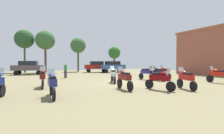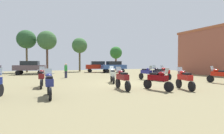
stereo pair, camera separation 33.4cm
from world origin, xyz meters
TOP-DOWN VIEW (x-y plane):
  - ground_plane at (0.00, 0.00)m, footprint 44.00×52.00m
  - motorcycle_1 at (-1.48, -3.20)m, footprint 0.62×2.21m
  - motorcycle_3 at (7.52, -3.77)m, footprint 0.62×2.21m
  - motorcycle_4 at (-0.56, 0.39)m, footprint 0.82×2.06m
  - motorcycle_5 at (0.47, -4.38)m, footprint 0.81×2.16m
  - motorcycle_6 at (-6.02, -3.77)m, footprint 0.62×2.14m
  - motorcycle_7 at (4.15, 0.02)m, footprint 0.62×2.27m
  - motorcycle_8 at (-6.28, 0.05)m, footprint 0.62×2.21m
  - motorcycle_9 at (3.54, 1.07)m, footprint 0.62×2.29m
  - motorcycle_10 at (2.26, -4.87)m, footprint 0.80×2.06m
  - motorcycle_11 at (6.00, 1.10)m, footprint 0.69×2.15m
  - car_1 at (5.87, 13.91)m, footprint 4.41×2.09m
  - car_3 at (3.54, 15.87)m, footprint 4.57×2.61m
  - car_4 at (-7.49, 14.45)m, footprint 4.57×2.61m
  - person_1 at (-3.55, 6.76)m, footprint 0.48×0.48m
  - tree_1 at (9.58, 20.78)m, footprint 2.72×2.72m
  - tree_2 at (-4.88, 19.28)m, footprint 3.37×3.37m
  - tree_3 at (1.15, 19.80)m, footprint 2.99×2.99m
  - tree_4 at (-8.24, 20.80)m, footprint 3.31×3.31m

SIDE VIEW (x-z plane):
  - ground_plane at x=0.00m, z-range 0.00..0.02m
  - motorcycle_6 at x=-6.02m, z-range 0.01..1.46m
  - motorcycle_4 at x=-0.56m, z-range 0.01..1.46m
  - motorcycle_5 at x=0.47m, z-range 0.01..1.46m
  - motorcycle_10 at x=2.26m, z-range 0.01..1.47m
  - motorcycle_11 at x=6.00m, z-range 0.01..1.47m
  - motorcycle_3 at x=7.52m, z-range 0.01..1.47m
  - motorcycle_8 at x=-6.28m, z-range 0.01..1.49m
  - motorcycle_1 at x=-1.48m, z-range 0.01..1.50m
  - motorcycle_9 at x=3.54m, z-range 0.01..1.50m
  - motorcycle_7 at x=4.15m, z-range 0.01..1.52m
  - person_1 at x=-3.55m, z-range 0.16..1.84m
  - car_1 at x=5.87m, z-range 0.19..2.19m
  - car_3 at x=3.54m, z-range 0.19..2.19m
  - car_4 at x=-7.49m, z-range 0.19..2.19m
  - tree_1 at x=9.58m, z-range 1.27..6.62m
  - tree_3 at x=1.15m, z-range 1.79..8.42m
  - tree_2 at x=-4.88m, z-range 2.00..9.46m
  - tree_4 at x=-8.24m, z-range 2.11..9.71m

